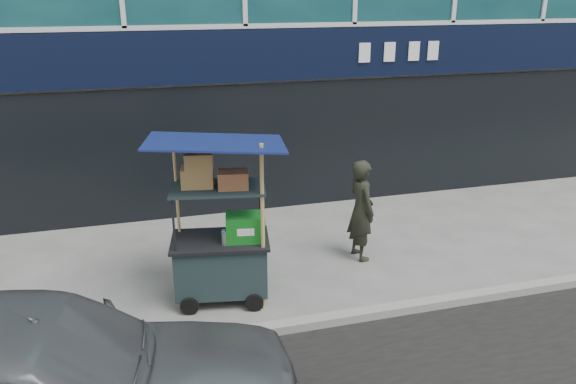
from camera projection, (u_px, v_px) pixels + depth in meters
name	position (u px, v px, depth m)	size (l,w,h in m)	color
ground	(312.00, 317.00, 7.26)	(80.00, 80.00, 0.00)	#62625D
curb	(317.00, 322.00, 7.06)	(80.00, 0.18, 0.12)	gray
vendor_cart	(222.00, 245.00, 7.43)	(1.88, 1.48, 2.31)	black
vendor_man	(361.00, 210.00, 8.63)	(0.58, 0.38, 1.60)	black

